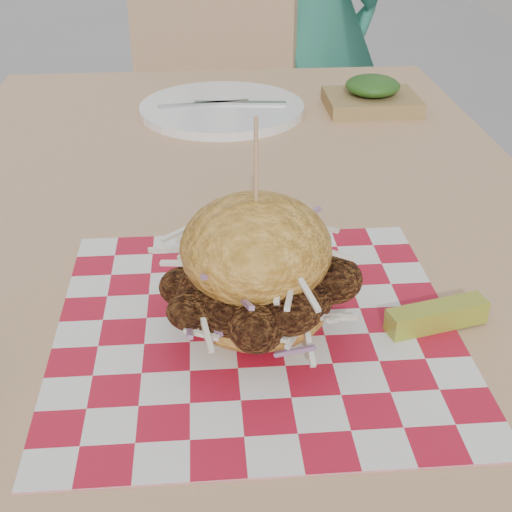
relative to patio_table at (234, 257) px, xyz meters
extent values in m
cube|color=tan|center=(0.00, 0.00, 0.06)|extent=(0.80, 1.20, 0.04)
cylinder|color=#333338|center=(-0.34, 0.54, -0.32)|extent=(0.05, 0.05, 0.71)
cylinder|color=#333338|center=(0.34, 0.54, -0.32)|extent=(0.05, 0.05, 0.71)
cube|color=tan|center=(0.00, 0.82, -0.22)|extent=(0.53, 0.53, 0.04)
cube|color=tan|center=(0.06, 1.01, 0.03)|extent=(0.41, 0.17, 0.50)
cylinder|color=#333338|center=(-0.23, 0.71, -0.46)|extent=(0.03, 0.03, 0.43)
cylinder|color=#333338|center=(0.11, 0.59, -0.46)|extent=(0.03, 0.03, 0.43)
cylinder|color=#333338|center=(-0.11, 1.05, -0.46)|extent=(0.03, 0.03, 0.43)
cylinder|color=#333338|center=(0.23, 0.93, -0.46)|extent=(0.03, 0.03, 0.43)
cube|color=#B4122A|center=(0.01, -0.27, 0.08)|extent=(0.36, 0.36, 0.00)
ellipsoid|color=gold|center=(0.01, -0.27, 0.10)|extent=(0.13, 0.13, 0.04)
ellipsoid|color=brown|center=(0.01, -0.27, 0.12)|extent=(0.14, 0.13, 0.07)
ellipsoid|color=gold|center=(0.01, -0.27, 0.16)|extent=(0.13, 0.13, 0.09)
cylinder|color=tan|center=(0.01, -0.27, 0.23)|extent=(0.00, 0.00, 0.10)
cube|color=olive|center=(0.17, -0.28, 0.09)|extent=(0.10, 0.04, 0.02)
cylinder|color=white|center=(0.00, 0.34, 0.09)|extent=(0.27, 0.27, 0.01)
cube|color=silver|center=(-0.03, 0.34, 0.09)|extent=(0.15, 0.03, 0.00)
cube|color=silver|center=(0.03, 0.34, 0.09)|extent=(0.15, 0.03, 0.00)
cube|color=olive|center=(0.25, 0.34, 0.09)|extent=(0.15, 0.12, 0.02)
ellipsoid|color=#144714|center=(0.25, 0.34, 0.12)|extent=(0.09, 0.09, 0.03)
camera|label=1|loc=(-0.04, -0.79, 0.46)|focal=50.00mm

